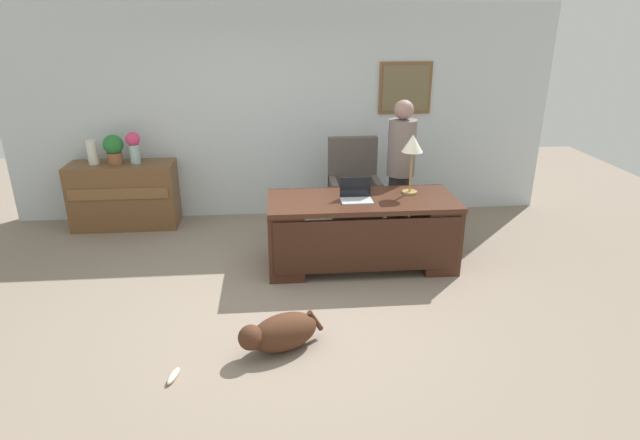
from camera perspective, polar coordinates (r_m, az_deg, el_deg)
ground_plane at (r=4.89m, az=-3.03°, el=-9.61°), size 12.00×12.00×0.00m
back_wall at (r=6.90m, az=-4.02°, el=11.55°), size 7.00×0.16×2.70m
desk at (r=5.52m, az=4.58°, el=-1.08°), size 1.96×0.82×0.75m
credenza at (r=7.04m, az=-20.56°, el=2.55°), size 1.29×0.50×0.82m
armchair at (r=6.46m, az=3.69°, el=3.14°), size 0.60×0.59×1.15m
person_standing at (r=6.15m, az=8.77°, el=5.41°), size 0.32×0.32×1.66m
dog_lying at (r=4.28m, az=-4.39°, el=-12.15°), size 0.70×0.50×0.30m
laptop at (r=5.36m, az=3.95°, el=2.77°), size 0.32×0.22×0.22m
desk_lamp at (r=5.53m, az=10.05°, el=7.82°), size 0.22×0.22×0.63m
vase_with_flowers at (r=6.83m, az=-19.67°, el=7.69°), size 0.17×0.17×0.39m
vase_empty at (r=6.99m, az=-23.57°, el=6.77°), size 0.12×0.12×0.29m
potted_plant at (r=6.90m, az=-21.60°, el=7.33°), size 0.24×0.24×0.36m
dog_toy_bone at (r=4.18m, az=-15.70°, el=-16.05°), size 0.10×0.20×0.05m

